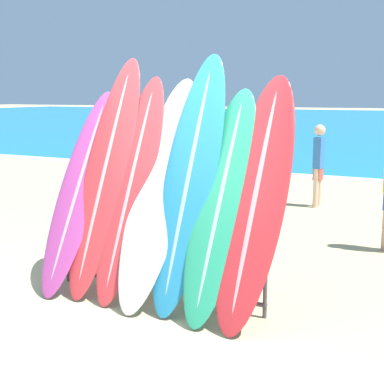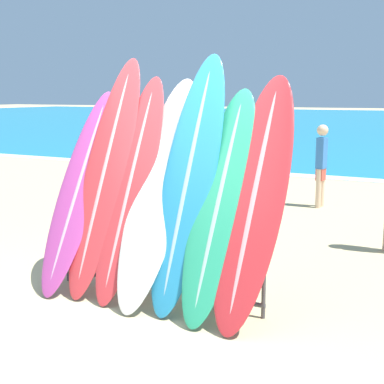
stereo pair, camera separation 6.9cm
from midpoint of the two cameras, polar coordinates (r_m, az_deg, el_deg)
The scene contains 10 objects.
ground_plane at distance 5.41m, azimuth -7.42°, elevation -11.89°, with size 160.00×160.00×0.00m, color tan.
surfboard_rack at distance 5.40m, azimuth -3.47°, elevation -6.15°, with size 2.32×0.04×0.94m.
surfboard_slot_0 at distance 5.84m, azimuth -11.61°, elevation 0.35°, with size 0.50×1.23×2.09m.
surfboard_slot_1 at distance 5.69m, azimuth -8.86°, elevation 2.02°, with size 0.53×1.22×2.45m.
surfboard_slot_2 at distance 5.49m, azimuth -6.21°, elevation 0.68°, with size 0.49×1.15×2.24m.
surfboard_slot_3 at distance 5.33m, azimuth -3.21°, elevation 0.32°, with size 0.59×1.33×2.22m.
surfboard_slot_4 at distance 5.18m, azimuth 0.04°, elevation 1.43°, with size 0.55×1.23×2.47m.
surfboard_slot_5 at distance 5.00m, azimuth 3.42°, elevation -0.95°, with size 0.53×1.27×2.12m.
surfboard_slot_6 at distance 4.91m, azimuth 7.15°, elevation -0.46°, with size 0.58×1.35×2.25m.
person_near_water at distance 9.97m, azimuth 13.81°, elevation 3.07°, with size 0.20×0.25×1.51m.
Camera 2 is at (2.87, -4.11, 2.04)m, focal length 50.00 mm.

